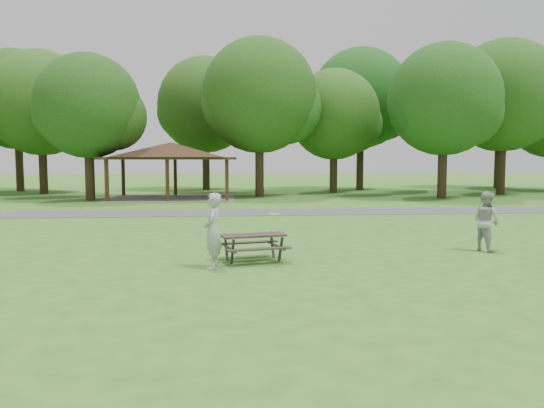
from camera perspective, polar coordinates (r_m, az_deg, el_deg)
The scene contains 17 objects.
ground at distance 12.46m, azimuth -2.97°, elevation -7.61°, with size 160.00×160.00×0.00m, color #377120.
asphalt_path at distance 26.29m, azimuth -4.12°, elevation -0.93°, with size 120.00×3.20×0.02m, color #48484B.
pavilion at distance 36.32m, azimuth -10.78°, elevation 5.46°, with size 8.60×7.01×3.76m.
tree_row_c at distance 43.48m, azimuth -23.47°, elevation 9.63°, with size 8.19×7.80×10.67m.
tree_row_d at distance 35.82m, azimuth -19.06°, elevation 9.62°, with size 6.93×6.60×9.27m.
tree_row_e at distance 37.48m, azimuth -1.22°, elevation 11.22°, with size 8.40×8.00×11.02m.
tree_row_f at distance 41.68m, azimuth 6.80°, elevation 9.26°, with size 7.35×7.00×9.55m.
tree_row_g at distance 37.31m, azimuth 18.14°, elevation 10.31°, with size 7.77×7.40×10.25m.
tree_row_h at distance 43.13m, azimuth 23.77°, elevation 10.31°, with size 8.61×8.20×11.37m.
tree_deep_a at distance 47.81m, azimuth -25.62°, elevation 9.81°, with size 8.40×8.00×11.38m.
tree_deep_b at distance 45.39m, azimuth -7.05°, elevation 10.23°, with size 8.40×8.00×11.13m.
tree_deep_c at distance 45.90m, azimuth 9.66°, elevation 10.84°, with size 8.82×8.40×11.90m.
tree_deep_d at distance 52.03m, azimuth 23.38°, elevation 9.34°, with size 8.40×8.00×11.27m.
picnic_table_middle at distance 13.99m, azimuth -2.05°, elevation -3.97°, with size 1.95×1.70×0.73m.
frisbee_in_flight at distance 13.43m, azimuth 0.10°, elevation -1.11°, with size 0.37×0.37×0.02m.
frisbee_thrower at distance 13.08m, azimuth -6.41°, elevation -2.89°, with size 0.68×0.45×1.86m, color #A9A9AB.
frisbee_catcher at distance 16.68m, azimuth 22.03°, elevation -1.72°, with size 0.85×0.66×1.74m, color #ABAAAD.
Camera 1 is at (-0.45, -12.15, 2.72)m, focal length 35.00 mm.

